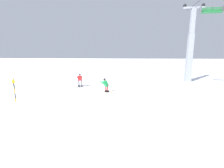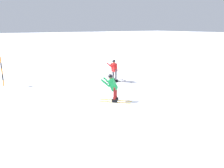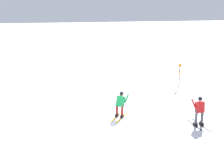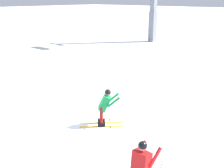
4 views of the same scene
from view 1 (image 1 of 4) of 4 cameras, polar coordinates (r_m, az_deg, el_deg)
The scene contains 6 objects.
ground_plane at distance 16.76m, azimuth 1.32°, elevation -2.39°, with size 260.00×260.00×0.00m, color white.
skier_carving_main at distance 15.85m, azimuth -2.32°, elevation -0.10°, with size 1.50×1.51×1.57m.
lift_tower_near at distance 24.59m, azimuth 26.41°, elevation 10.71°, with size 0.80×2.74×10.30m.
chairlift_seat_nearest at distance 20.46m, azimuth 32.24°, elevation 21.76°, with size 0.61×2.17×2.27m.
trail_marker_pole at distance 14.50m, azimuth -31.84°, elevation -1.79°, with size 0.07×0.28×1.97m.
skier_distant_uphill at distance 18.98m, azimuth -11.52°, elevation 1.69°, with size 1.76×0.71×1.60m.
Camera 1 is at (16.25, 1.62, 3.79)m, focal length 25.25 mm.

